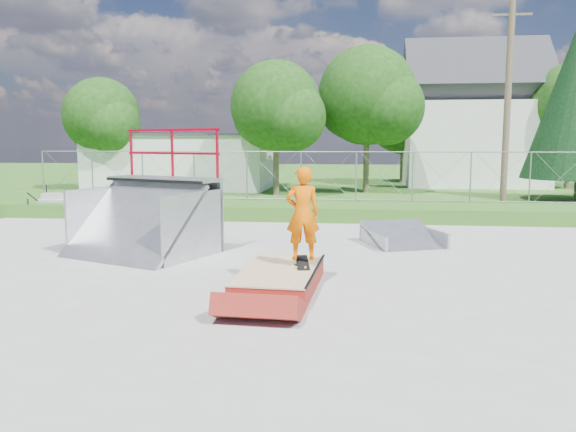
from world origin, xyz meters
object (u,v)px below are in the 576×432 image
(grind_box, at_px, (280,279))
(flat_bank_ramp, at_px, (403,236))
(quarter_pipe, at_px, (139,193))
(skater, at_px, (303,217))

(grind_box, bearing_deg, flat_bank_ramp, 64.40)
(quarter_pipe, bearing_deg, skater, -9.07)
(quarter_pipe, distance_m, flat_bank_ramp, 6.55)
(flat_bank_ramp, relative_size, skater, 1.07)
(flat_bank_ramp, height_order, skater, skater)
(grind_box, distance_m, quarter_pipe, 4.67)
(grind_box, relative_size, flat_bank_ramp, 1.51)
(flat_bank_ramp, xyz_separation_m, skater, (-2.13, -4.36, 1.01))
(grind_box, xyz_separation_m, quarter_pipe, (-3.62, 2.67, 1.27))
(grind_box, distance_m, flat_bank_ramp, 5.28)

